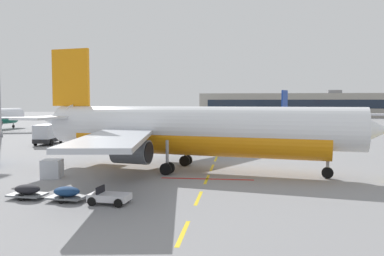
{
  "coord_description": "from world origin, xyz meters",
  "views": [
    {
      "loc": [
        20.86,
        -11.29,
        6.62
      ],
      "look_at": [
        16.15,
        26.35,
        4.1
      ],
      "focal_mm": 36.68,
      "sensor_mm": 36.0,
      "label": 1
    }
  ],
  "objects_px": {
    "uld_cargo_container": "(52,169)",
    "catering_truck": "(48,134)",
    "baggage_train": "(67,193)",
    "airliner_far_center": "(267,120)",
    "airliner_foreground": "(191,130)"
  },
  "relations": [
    {
      "from": "catering_truck",
      "to": "uld_cargo_container",
      "type": "relative_size",
      "value": 4.03
    },
    {
      "from": "catering_truck",
      "to": "baggage_train",
      "type": "xyz_separation_m",
      "value": [
        18.57,
        -33.34,
        -1.12
      ]
    },
    {
      "from": "catering_truck",
      "to": "uld_cargo_container",
      "type": "bearing_deg",
      "value": -62.01
    },
    {
      "from": "airliner_far_center",
      "to": "airliner_foreground",
      "type": "bearing_deg",
      "value": -103.36
    },
    {
      "from": "uld_cargo_container",
      "to": "catering_truck",
      "type": "bearing_deg",
      "value": 117.99
    },
    {
      "from": "uld_cargo_container",
      "to": "airliner_far_center",
      "type": "bearing_deg",
      "value": 65.31
    },
    {
      "from": "airliner_far_center",
      "to": "baggage_train",
      "type": "bearing_deg",
      "value": -107.01
    },
    {
      "from": "airliner_far_center",
      "to": "baggage_train",
      "type": "relative_size",
      "value": 2.9
    },
    {
      "from": "airliner_foreground",
      "to": "uld_cargo_container",
      "type": "height_order",
      "value": "airliner_foreground"
    },
    {
      "from": "baggage_train",
      "to": "uld_cargo_container",
      "type": "xyz_separation_m",
      "value": [
        -4.88,
        7.57,
        0.28
      ]
    },
    {
      "from": "airliner_far_center",
      "to": "uld_cargo_container",
      "type": "relative_size",
      "value": 14.05
    },
    {
      "from": "baggage_train",
      "to": "airliner_far_center",
      "type": "bearing_deg",
      "value": 72.99
    },
    {
      "from": "catering_truck",
      "to": "uld_cargo_container",
      "type": "distance_m",
      "value": 29.19
    },
    {
      "from": "catering_truck",
      "to": "airliner_foreground",
      "type": "bearing_deg",
      "value": -39.31
    },
    {
      "from": "airliner_far_center",
      "to": "baggage_train",
      "type": "distance_m",
      "value": 56.86
    }
  ]
}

